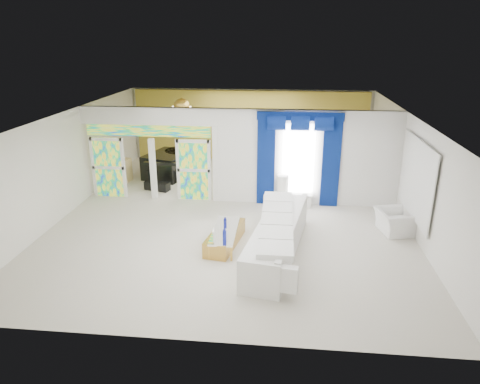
# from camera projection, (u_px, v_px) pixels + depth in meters

# --- Properties ---
(floor) EXTENTS (12.00, 12.00, 0.00)m
(floor) POSITION_uv_depth(u_px,v_px,m) (234.00, 212.00, 13.38)
(floor) COLOR #B7AF9E
(floor) RESTS_ON ground
(dividing_wall) EXTENTS (5.70, 0.18, 3.00)m
(dividing_wall) POSITION_uv_depth(u_px,v_px,m) (306.00, 158.00, 13.60)
(dividing_wall) COLOR white
(dividing_wall) RESTS_ON ground
(dividing_header) EXTENTS (4.30, 0.18, 0.55)m
(dividing_header) POSITION_uv_depth(u_px,v_px,m) (147.00, 116.00, 13.67)
(dividing_header) COLOR white
(dividing_header) RESTS_ON dividing_wall
(stained_panel_left) EXTENTS (0.95, 0.04, 2.00)m
(stained_panel_left) POSITION_uv_depth(u_px,v_px,m) (109.00, 167.00, 14.39)
(stained_panel_left) COLOR #994C3F
(stained_panel_left) RESTS_ON ground
(stained_panel_right) EXTENTS (0.95, 0.04, 2.00)m
(stained_panel_right) POSITION_uv_depth(u_px,v_px,m) (194.00, 170.00, 14.11)
(stained_panel_right) COLOR #994C3F
(stained_panel_right) RESTS_ON ground
(stained_transom) EXTENTS (4.00, 0.05, 0.35)m
(stained_transom) POSITION_uv_depth(u_px,v_px,m) (148.00, 131.00, 13.83)
(stained_transom) COLOR #994C3F
(stained_transom) RESTS_ON dividing_header
(window_pane) EXTENTS (1.00, 0.02, 2.30)m
(window_pane) POSITION_uv_depth(u_px,v_px,m) (298.00, 160.00, 13.55)
(window_pane) COLOR white
(window_pane) RESTS_ON dividing_wall
(blue_drape_left) EXTENTS (0.55, 0.10, 2.80)m
(blue_drape_left) POSITION_uv_depth(u_px,v_px,m) (266.00, 161.00, 13.63)
(blue_drape_left) COLOR #030D46
(blue_drape_left) RESTS_ON ground
(blue_drape_right) EXTENTS (0.55, 0.10, 2.80)m
(blue_drape_right) POSITION_uv_depth(u_px,v_px,m) (331.00, 163.00, 13.44)
(blue_drape_right) COLOR #030D46
(blue_drape_right) RESTS_ON ground
(blue_pelmet) EXTENTS (2.60, 0.12, 0.25)m
(blue_pelmet) POSITION_uv_depth(u_px,v_px,m) (300.00, 116.00, 13.06)
(blue_pelmet) COLOR #030D46
(blue_pelmet) RESTS_ON dividing_wall
(wall_mirror) EXTENTS (0.04, 2.70, 1.90)m
(wall_mirror) POSITION_uv_depth(u_px,v_px,m) (417.00, 179.00, 11.44)
(wall_mirror) COLOR white
(wall_mirror) RESTS_ON ground
(gold_curtains) EXTENTS (9.70, 0.12, 2.90)m
(gold_curtains) POSITION_uv_depth(u_px,v_px,m) (250.00, 126.00, 18.39)
(gold_curtains) COLOR #AF9A2A
(gold_curtains) RESTS_ON ground
(white_sofa) EXTENTS (1.59, 4.30, 0.80)m
(white_sofa) POSITION_uv_depth(u_px,v_px,m) (278.00, 238.00, 10.79)
(white_sofa) COLOR white
(white_sofa) RESTS_ON ground
(coffee_table) EXTENTS (0.89, 1.87, 0.40)m
(coffee_table) POSITION_uv_depth(u_px,v_px,m) (225.00, 237.00, 11.26)
(coffee_table) COLOR #B88B39
(coffee_table) RESTS_ON ground
(console_table) EXTENTS (1.25, 0.45, 0.41)m
(console_table) POSITION_uv_depth(u_px,v_px,m) (292.00, 199.00, 13.85)
(console_table) COLOR silver
(console_table) RESTS_ON ground
(table_lamp) EXTENTS (0.36, 0.36, 0.58)m
(table_lamp) POSITION_uv_depth(u_px,v_px,m) (283.00, 184.00, 13.71)
(table_lamp) COLOR white
(table_lamp) RESTS_ON console_table
(armchair) EXTENTS (1.05, 1.14, 0.63)m
(armchair) POSITION_uv_depth(u_px,v_px,m) (394.00, 222.00, 11.92)
(armchair) COLOR white
(armchair) RESTS_ON ground
(grand_piano) EXTENTS (1.79, 2.08, 0.90)m
(grand_piano) POSITION_uv_depth(u_px,v_px,m) (168.00, 165.00, 16.64)
(grand_piano) COLOR black
(grand_piano) RESTS_ON ground
(piano_bench) EXTENTS (0.94, 0.57, 0.29)m
(piano_bench) POSITION_uv_depth(u_px,v_px,m) (157.00, 186.00, 15.25)
(piano_bench) COLOR black
(piano_bench) RESTS_ON ground
(tv_console) EXTENTS (0.65, 0.61, 0.84)m
(tv_console) POSITION_uv_depth(u_px,v_px,m) (122.00, 170.00, 16.09)
(tv_console) COLOR tan
(tv_console) RESTS_ON ground
(chandelier) EXTENTS (0.60, 0.60, 0.60)m
(chandelier) POSITION_uv_depth(u_px,v_px,m) (182.00, 107.00, 15.88)
(chandelier) COLOR gold
(chandelier) RESTS_ON ceiling
(decanters) EXTENTS (0.17, 0.61, 0.29)m
(decanters) POSITION_uv_depth(u_px,v_px,m) (225.00, 231.00, 10.92)
(decanters) COLOR navy
(decanters) RESTS_ON coffee_table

